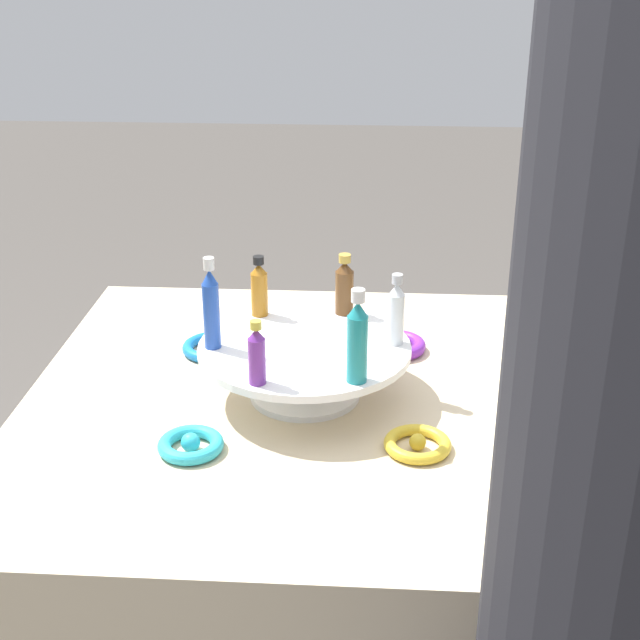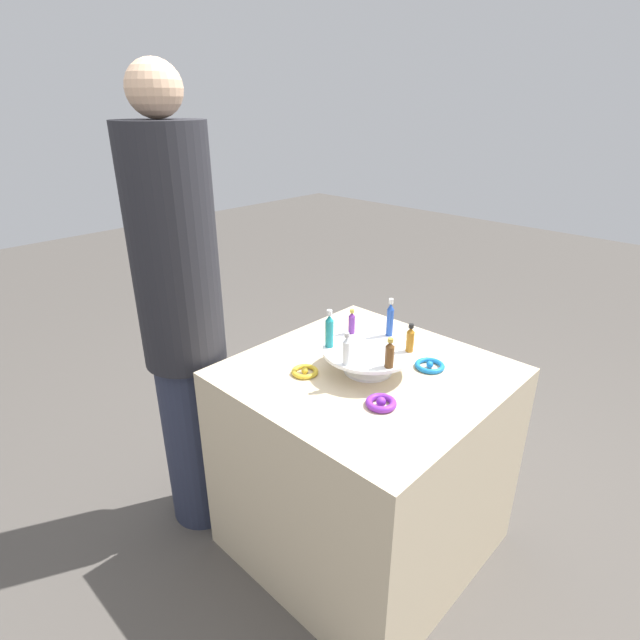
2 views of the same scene
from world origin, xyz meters
The scene contains 14 objects.
ground_plane centered at (0.00, 0.00, 0.00)m, with size 12.00×12.00×0.00m, color #4C4742.
party_table centered at (0.00, 0.00, 0.40)m, with size 0.87×0.87×0.80m.
display_stand centered at (0.00, 0.00, 0.86)m, with size 0.32×0.32×0.09m.
bottle_brown centered at (-0.13, 0.06, 0.93)m, with size 0.03×0.03×0.10m.
bottle_amber centered at (-0.11, -0.08, 0.93)m, with size 0.03×0.03×0.10m.
bottle_blue centered at (0.02, -0.14, 0.95)m, with size 0.02×0.02×0.14m.
bottle_purple centered at (0.13, -0.06, 0.93)m, with size 0.02×0.02×0.09m.
bottle_teal centered at (0.11, 0.08, 0.95)m, with size 0.03×0.03×0.14m.
bottle_clear centered at (-0.02, 0.14, 0.93)m, with size 0.02×0.02×0.11m.
ribbon_bow_teal centered at (0.17, -0.15, 0.81)m, with size 0.09×0.09×0.03m.
ribbon_bow_gold centered at (0.15, 0.17, 0.80)m, with size 0.09×0.09×0.02m.
ribbon_bow_purple centered at (-0.17, 0.15, 0.81)m, with size 0.10×0.10×0.03m.
ribbon_bow_blue centered at (-0.15, -0.17, 0.80)m, with size 0.11×0.11×0.03m.
person_figure centered at (0.61, 0.35, 0.91)m, with size 0.30×0.30×1.79m.
Camera 2 is at (-0.94, 1.23, 1.67)m, focal length 28.00 mm.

